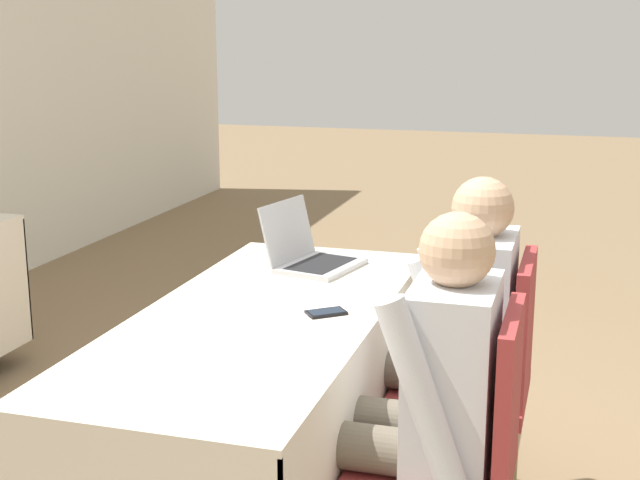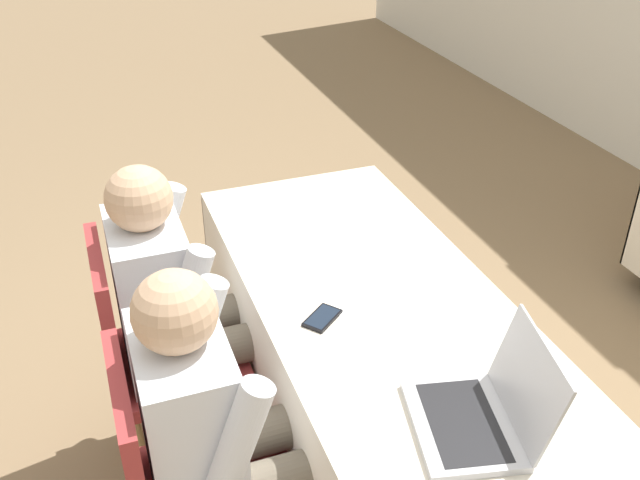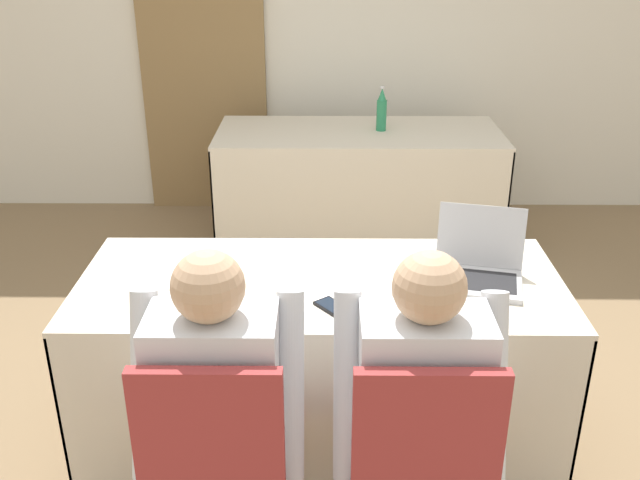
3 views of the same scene
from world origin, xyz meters
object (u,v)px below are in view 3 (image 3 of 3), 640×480
chair_near_left (219,461)px  person_white_shirt (417,396)px  chair_near_right (418,462)px  water_bottle (382,111)px  person_checkered_shirt (221,395)px  laptop (478,268)px  cell_phone (332,307)px

chair_near_left → person_white_shirt: 0.61m
chair_near_right → water_bottle: bearing=-91.5°
person_checkered_shirt → laptop: bearing=-145.9°
chair_near_left → chair_near_right: (0.58, 0.00, 0.00)m
chair_near_right → person_white_shirt: (0.00, 0.10, 0.16)m
laptop → chair_near_left: laptop is taller
chair_near_left → person_checkered_shirt: (0.00, 0.10, 0.16)m
water_bottle → person_checkered_shirt: (-0.65, -2.60, -0.21)m
water_bottle → chair_near_left: (-0.65, -2.71, -0.37)m
cell_phone → chair_near_right: bearing=-101.0°
laptop → person_white_shirt: (-0.28, -0.59, -0.13)m
cell_phone → person_checkered_shirt: person_checkered_shirt is taller
cell_phone → person_checkered_shirt: (-0.33, -0.37, -0.09)m
person_white_shirt → laptop: bearing=-115.6°
chair_near_right → laptop: bearing=-112.1°
cell_phone → chair_near_right: 0.59m
chair_near_right → person_checkered_shirt: 0.61m
water_bottle → chair_near_right: 2.73m
cell_phone → water_bottle: 2.26m
cell_phone → chair_near_right: (0.25, -0.48, -0.25)m
chair_near_left → chair_near_right: 0.58m
laptop → cell_phone: laptop is taller
chair_near_left → chair_near_right: bearing=-180.0°
laptop → cell_phone: (-0.53, -0.21, -0.04)m
laptop → water_bottle: bearing=108.9°
water_bottle → laptop: bearing=-84.0°
chair_near_right → chair_near_left: bearing=0.0°
cell_phone → chair_near_right: chair_near_right is taller
cell_phone → person_white_shirt: (0.25, -0.37, -0.09)m
water_bottle → person_checkered_shirt: bearing=-104.1°
person_white_shirt → water_bottle: bearing=-91.5°
chair_near_right → person_checkered_shirt: size_ratio=0.78×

